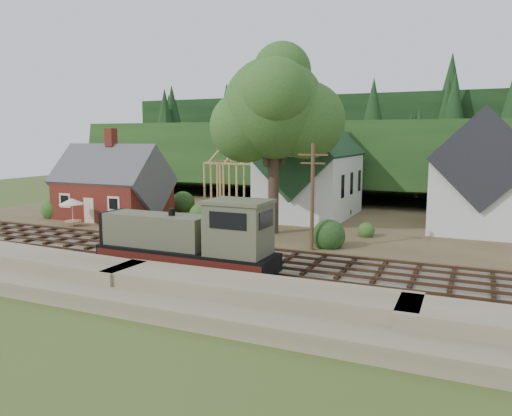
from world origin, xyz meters
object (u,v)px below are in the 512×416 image
at_px(car_green, 65,211).
at_px(patio_set, 72,203).
at_px(car_blue, 141,218).
at_px(locomotive, 192,241).

height_order(car_green, patio_set, patio_set).
bearing_deg(car_blue, car_green, 138.80).
xyz_separation_m(locomotive, car_blue, (-12.79, 11.66, -1.12)).
height_order(locomotive, car_green, locomotive).
bearing_deg(car_green, car_blue, -103.94).
relative_size(locomotive, car_blue, 3.04).
distance_m(car_green, patio_set, 6.46).
distance_m(car_blue, car_green, 10.16).
relative_size(car_green, patio_set, 1.43).
relative_size(car_blue, patio_set, 1.48).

